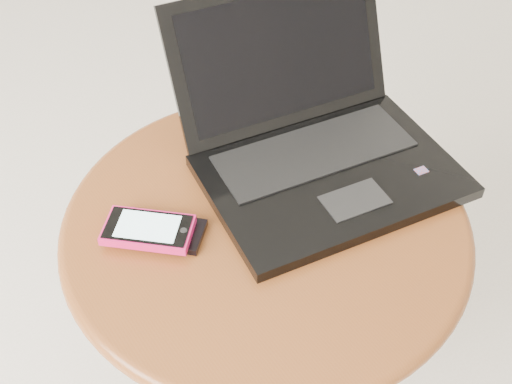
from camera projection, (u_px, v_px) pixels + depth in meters
table at (265, 261)px, 0.98m from camera, size 0.59×0.59×0.46m
laptop at (316, 140)px, 0.96m from camera, size 0.41×0.40×0.22m
phone_black at (162, 231)px, 0.88m from camera, size 0.12×0.12×0.01m
phone_pink at (148, 230)px, 0.87m from camera, size 0.13×0.13×0.01m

